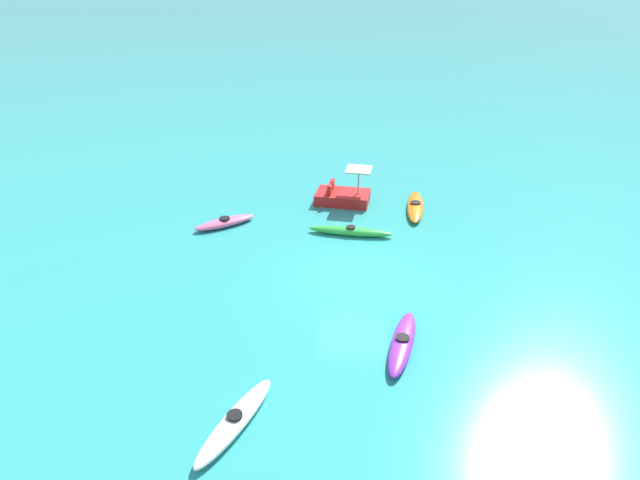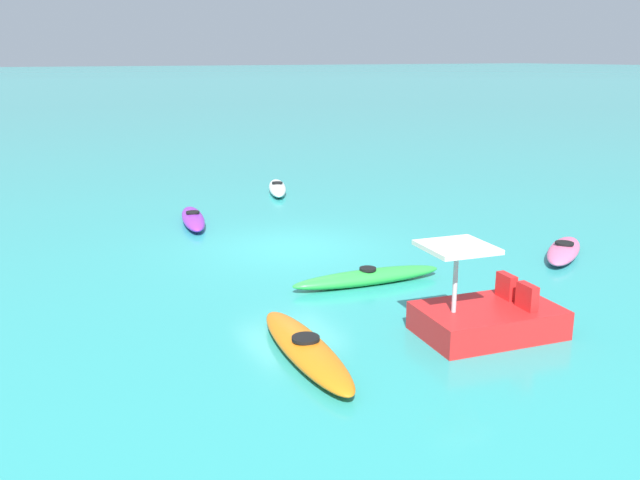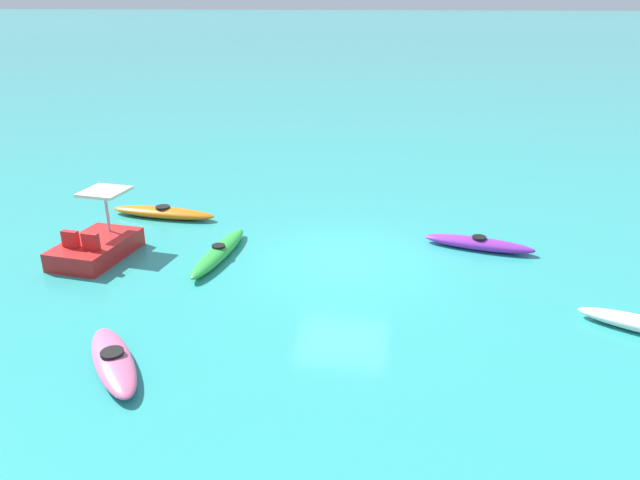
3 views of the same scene
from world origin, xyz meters
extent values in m
plane|color=teal|center=(0.00, 0.00, 0.00)|extent=(600.00, 600.00, 0.00)
ellipsoid|color=green|center=(3.34, 0.17, 0.16)|extent=(0.93, 3.43, 0.32)
cylinder|color=black|center=(3.34, 0.17, 0.35)|extent=(0.39, 0.39, 0.05)
ellipsoid|color=purple|center=(-3.64, -1.34, 0.16)|extent=(3.07, 1.30, 0.32)
cylinder|color=black|center=(-3.64, -1.34, 0.35)|extent=(0.47, 0.47, 0.05)
ellipsoid|color=orange|center=(5.99, -2.68, 0.16)|extent=(3.51, 1.08, 0.32)
cylinder|color=black|center=(5.99, -2.68, 0.35)|extent=(0.50, 0.50, 0.05)
ellipsoid|color=pink|center=(3.85, 5.42, 0.16)|extent=(2.07, 2.52, 0.32)
cylinder|color=black|center=(3.85, 5.42, 0.35)|extent=(0.61, 0.61, 0.05)
cube|color=red|center=(6.61, 0.57, 0.25)|extent=(1.82, 2.59, 0.50)
cube|color=red|center=(6.98, 1.07, 0.72)|extent=(0.46, 0.22, 0.44)
cube|color=red|center=(6.39, 1.15, 0.72)|extent=(0.46, 0.22, 0.44)
cylinder|color=#B2B2B7|center=(6.51, -0.13, 1.05)|extent=(0.08, 0.08, 1.10)
cube|color=silver|center=(6.51, -0.13, 1.64)|extent=(1.24, 1.24, 0.08)
camera|label=1|loc=(-15.54, 0.28, 9.59)|focal=29.38mm
camera|label=2|loc=(15.06, -7.35, 4.71)|focal=38.75mm
camera|label=3|loc=(-1.24, 14.36, 6.53)|focal=33.47mm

